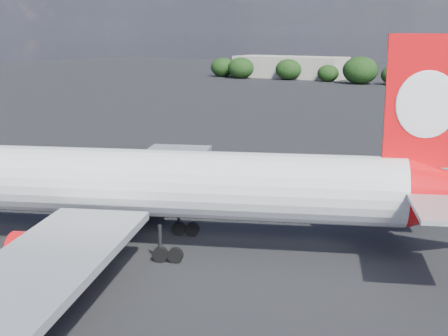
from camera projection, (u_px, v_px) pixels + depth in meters
The scene contains 4 objects.
ground at pixel (299, 149), 94.80m from camera, with size 500.00×500.00×0.00m, color black.
qantas_airliner at pixel (165, 186), 50.86m from camera, with size 51.28×49.39×17.49m.
terminal_building at pixel (290, 67), 236.96m from camera, with size 42.00×16.00×8.00m.
highway_sign at pixel (401, 77), 199.82m from camera, with size 6.00×0.30×4.50m.
Camera 1 is at (38.98, -25.40, 17.72)m, focal length 50.00 mm.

